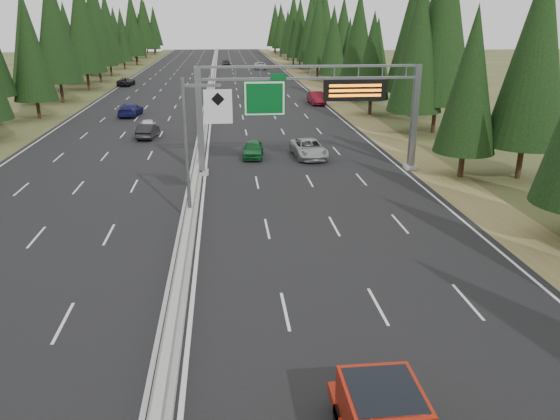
{
  "coord_description": "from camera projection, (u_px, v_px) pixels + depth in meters",
  "views": [
    {
      "loc": [
        2.12,
        -4.38,
        11.0
      ],
      "look_at": [
        4.6,
        20.0,
        2.38
      ],
      "focal_mm": 35.0,
      "sensor_mm": 36.0,
      "label": 1
    }
  ],
  "objects": [
    {
      "name": "car_ahead_dkred",
      "position": [
        316.0,
        98.0,
        73.24
      ],
      "size": [
        1.98,
        5.03,
        1.63
      ],
      "primitive_type": "imported",
      "rotation": [
        0.0,
        0.0,
        0.05
      ],
      "color": "maroon",
      "rests_on": "road"
    },
    {
      "name": "silver_minivan",
      "position": [
        309.0,
        148.0,
        45.23
      ],
      "size": [
        2.82,
        5.48,
        1.48
      ],
      "primitive_type": "imported",
      "rotation": [
        0.0,
        0.0,
        0.07
      ],
      "color": "#A2A1A6",
      "rests_on": "road"
    },
    {
      "name": "shoulder_right",
      "position": [
        325.0,
        94.0,
        84.33
      ],
      "size": [
        3.6,
        260.0,
        0.06
      ],
      "primitive_type": "cube",
      "color": "olive",
      "rests_on": "ground"
    },
    {
      "name": "median_barrier",
      "position": [
        210.0,
        93.0,
        82.49
      ],
      "size": [
        0.7,
        260.0,
        0.85
      ],
      "color": "#9A9A94",
      "rests_on": "road"
    },
    {
      "name": "tree_row_right",
      "position": [
        376.0,
        34.0,
        70.82
      ],
      "size": [
        11.25,
        241.8,
        18.95
      ],
      "color": "black",
      "rests_on": "ground"
    },
    {
      "name": "car_onc_far",
      "position": [
        126.0,
        82.0,
        93.6
      ],
      "size": [
        2.69,
        5.12,
        1.38
      ],
      "primitive_type": "imported",
      "rotation": [
        0.0,
        0.0,
        3.06
      ],
      "color": "black",
      "rests_on": "road"
    },
    {
      "name": "tree_row_left",
      "position": [
        16.0,
        32.0,
        64.62
      ],
      "size": [
        11.86,
        244.89,
        18.8
      ],
      "color": "black",
      "rests_on": "ground"
    },
    {
      "name": "car_ahead_far",
      "position": [
        226.0,
        63.0,
        131.45
      ],
      "size": [
        2.27,
        4.75,
        1.57
      ],
      "primitive_type": "imported",
      "rotation": [
        0.0,
        0.0,
        0.09
      ],
      "color": "black",
      "rests_on": "road"
    },
    {
      "name": "car_ahead_dkgrey",
      "position": [
        254.0,
        93.0,
        79.19
      ],
      "size": [
        2.49,
        5.23,
        1.47
      ],
      "primitive_type": "imported",
      "rotation": [
        0.0,
        0.0,
        0.08
      ],
      "color": "black",
      "rests_on": "road"
    },
    {
      "name": "car_ahead_white",
      "position": [
        260.0,
        66.0,
        123.79
      ],
      "size": [
        2.78,
        5.74,
        1.57
      ],
      "primitive_type": "imported",
      "rotation": [
        0.0,
        0.0,
        -0.03
      ],
      "color": "silver",
      "rests_on": "road"
    },
    {
      "name": "road",
      "position": [
        210.0,
        95.0,
        82.62
      ],
      "size": [
        32.0,
        260.0,
        0.08
      ],
      "primitive_type": "cube",
      "color": "black",
      "rests_on": "ground"
    },
    {
      "name": "car_onc_near",
      "position": [
        148.0,
        131.0,
        52.54
      ],
      "size": [
        1.86,
        4.34,
        1.39
      ],
      "primitive_type": "imported",
      "rotation": [
        0.0,
        0.0,
        3.05
      ],
      "color": "black",
      "rests_on": "road"
    },
    {
      "name": "sign_gantry",
      "position": [
        318.0,
        102.0,
        39.4
      ],
      "size": [
        16.75,
        0.98,
        7.8
      ],
      "color": "slate",
      "rests_on": "road"
    },
    {
      "name": "car_onc_white",
      "position": [
        148.0,
        125.0,
        55.47
      ],
      "size": [
        1.93,
        4.0,
        1.32
      ],
      "primitive_type": "imported",
      "rotation": [
        0.0,
        0.0,
        3.24
      ],
      "color": "white",
      "rests_on": "road"
    },
    {
      "name": "shoulder_left",
      "position": [
        89.0,
        97.0,
        80.92
      ],
      "size": [
        3.6,
        260.0,
        0.06
      ],
      "primitive_type": "cube",
      "color": "#3A4420",
      "rests_on": "ground"
    },
    {
      "name": "hov_sign_pole",
      "position": [
        197.0,
        141.0,
        29.47
      ],
      "size": [
        2.8,
        0.5,
        8.0
      ],
      "color": "slate",
      "rests_on": "road"
    },
    {
      "name": "car_ahead_green",
      "position": [
        253.0,
        149.0,
        45.26
      ],
      "size": [
        2.01,
        4.16,
        1.37
      ],
      "primitive_type": "imported",
      "rotation": [
        0.0,
        0.0,
        -0.1
      ],
      "color": "#155E29",
      "rests_on": "road"
    },
    {
      "name": "car_onc_blue",
      "position": [
        130.0,
        110.0,
        64.41
      ],
      "size": [
        2.55,
        5.37,
        1.51
      ],
      "primitive_type": "imported",
      "rotation": [
        0.0,
        0.0,
        3.06
      ],
      "color": "#191854",
      "rests_on": "road"
    }
  ]
}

